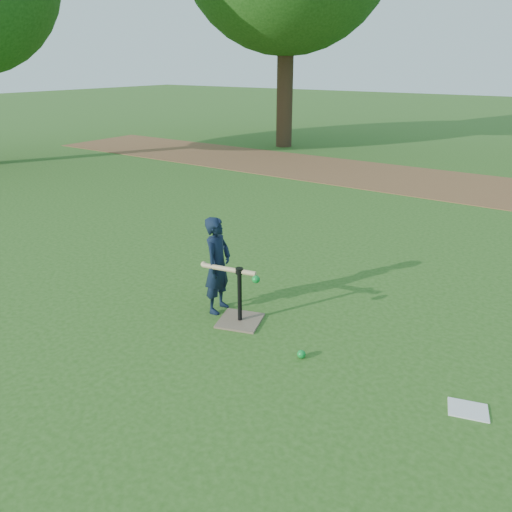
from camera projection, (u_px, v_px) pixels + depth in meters
The scene contains 7 objects.
ground at pixel (273, 324), 5.23m from camera, with size 80.00×80.00×0.00m, color #285116.
dirt_strip at pixel (457, 186), 10.99m from camera, with size 24.00×3.00×0.01m, color brown.
child at pixel (218, 265), 5.34m from camera, with size 0.39×0.26×1.07m, color black.
wiffle_ball_ground at pixel (301, 354), 4.62m from camera, with size 0.08×0.08×0.08m, color #0C872B.
clipboard at pixel (468, 410), 3.94m from camera, with size 0.30×0.23×0.01m, color silver.
batting_tee at pixel (240, 312), 5.24m from camera, with size 0.54×0.54×0.61m.
swing_action at pixel (232, 271), 5.09m from camera, with size 0.73×0.17×0.08m.
Camera 1 is at (2.46, -3.90, 2.58)m, focal length 35.00 mm.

